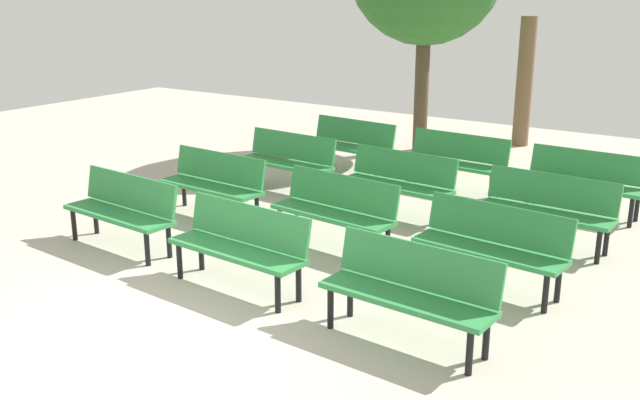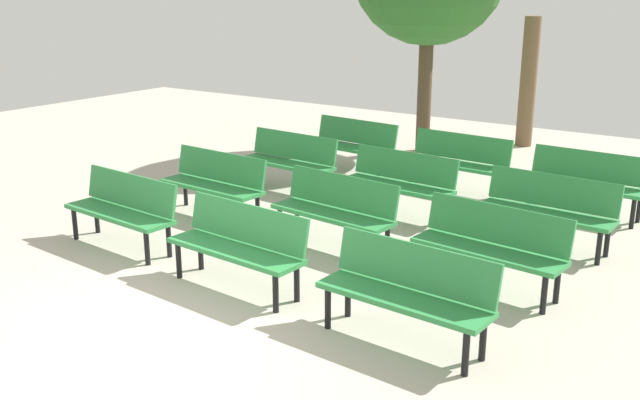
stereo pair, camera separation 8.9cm
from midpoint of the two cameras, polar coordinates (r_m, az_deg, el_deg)
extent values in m
plane|color=#B2A899|center=(6.82, -15.59, -10.79)|extent=(24.00, 24.00, 0.00)
cube|color=#2D8442|center=(8.98, -15.89, -1.11)|extent=(1.63, 0.54, 0.05)
cube|color=#2D8442|center=(9.02, -15.01, 0.67)|extent=(1.60, 0.23, 0.40)
cylinder|color=black|center=(9.51, -19.09, -1.84)|extent=(0.06, 0.06, 0.40)
cylinder|color=black|center=(8.43, -13.77, -3.75)|extent=(0.06, 0.06, 0.40)
cylinder|color=black|center=(9.68, -17.53, -1.38)|extent=(0.06, 0.06, 0.40)
cylinder|color=black|center=(8.61, -12.12, -3.19)|extent=(0.06, 0.06, 0.40)
cube|color=#2D8442|center=(7.53, -6.98, -4.01)|extent=(1.62, 0.54, 0.05)
cube|color=#2D8442|center=(7.58, -5.99, -1.86)|extent=(1.60, 0.22, 0.40)
cylinder|color=black|center=(7.99, -11.34, -4.73)|extent=(0.06, 0.06, 0.40)
cylinder|color=black|center=(7.06, -3.72, -7.34)|extent=(0.06, 0.06, 0.40)
cylinder|color=black|center=(8.19, -9.66, -4.10)|extent=(0.06, 0.06, 0.40)
cylinder|color=black|center=(7.29, -2.05, -6.54)|extent=(0.06, 0.06, 0.40)
cube|color=#2D8442|center=(6.42, 6.39, -7.74)|extent=(1.62, 0.52, 0.05)
cube|color=#2D8442|center=(6.49, 7.37, -5.17)|extent=(1.60, 0.21, 0.40)
cylinder|color=black|center=(6.75, 0.45, -8.51)|extent=(0.06, 0.06, 0.40)
cylinder|color=black|center=(6.11, 11.29, -11.71)|extent=(0.06, 0.06, 0.40)
cylinder|color=black|center=(6.98, 2.03, -7.62)|extent=(0.06, 0.06, 0.40)
cylinder|color=black|center=(6.37, 12.58, -10.56)|extent=(0.06, 0.06, 0.40)
cube|color=#2D8442|center=(9.92, -8.92, 1.01)|extent=(1.62, 0.52, 0.05)
cube|color=#2D8442|center=(10.00, -8.17, 2.62)|extent=(1.60, 0.20, 0.40)
cylinder|color=black|center=(10.38, -12.21, 0.23)|extent=(0.06, 0.06, 0.40)
cylinder|color=black|center=(9.41, -6.56, -1.21)|extent=(0.06, 0.06, 0.40)
cylinder|color=black|center=(10.58, -10.91, 0.62)|extent=(0.06, 0.06, 0.40)
cylinder|color=black|center=(9.63, -5.26, -0.75)|extent=(0.06, 0.06, 0.40)
cube|color=#2D8442|center=(8.64, 0.66, -1.15)|extent=(1.63, 0.59, 0.05)
cube|color=#2D8442|center=(8.72, 1.48, 0.69)|extent=(1.60, 0.27, 0.40)
cylinder|color=black|center=(9.03, -3.46, -1.91)|extent=(0.06, 0.06, 0.40)
cylinder|color=black|center=(8.19, 3.79, -3.88)|extent=(0.06, 0.06, 0.40)
cylinder|color=black|center=(9.25, -2.12, -1.42)|extent=(0.06, 0.06, 0.40)
cylinder|color=black|center=(8.44, 5.05, -3.28)|extent=(0.06, 0.06, 0.40)
cube|color=#2D8442|center=(7.67, 12.81, -3.93)|extent=(1.63, 0.58, 0.05)
cube|color=#2D8442|center=(7.76, 13.58, -1.82)|extent=(1.60, 0.26, 0.40)
cylinder|color=black|center=(7.93, 7.65, -4.72)|extent=(0.06, 0.06, 0.40)
cylinder|color=black|center=(7.36, 17.03, -7.07)|extent=(0.06, 0.06, 0.40)
cylinder|color=black|center=(8.18, 8.83, -4.07)|extent=(0.06, 0.06, 0.40)
cylinder|color=black|center=(7.64, 17.95, -6.27)|extent=(0.06, 0.06, 0.40)
cube|color=#2D8442|center=(11.10, -3.03, 2.87)|extent=(1.62, 0.53, 0.05)
cube|color=#2D8442|center=(11.19, -2.39, 4.28)|extent=(1.60, 0.22, 0.40)
cylinder|color=black|center=(11.49, -6.20, 2.11)|extent=(0.06, 0.06, 0.40)
cylinder|color=black|center=(10.61, -0.68, 0.97)|extent=(0.06, 0.06, 0.40)
cylinder|color=black|center=(11.72, -5.13, 2.42)|extent=(0.06, 0.06, 0.40)
cylinder|color=black|center=(10.85, 0.35, 1.33)|extent=(0.06, 0.06, 0.40)
cube|color=#2D8442|center=(9.91, 5.75, 1.11)|extent=(1.63, 0.55, 0.05)
cube|color=#2D8442|center=(10.01, 6.40, 2.70)|extent=(1.60, 0.23, 0.40)
cylinder|color=black|center=(10.22, 1.91, 0.34)|extent=(0.06, 0.06, 0.40)
cylinder|color=black|center=(9.50, 8.76, -1.12)|extent=(0.06, 0.06, 0.40)
cylinder|color=black|center=(10.47, 2.94, 0.73)|extent=(0.06, 0.06, 0.40)
cylinder|color=black|center=(9.77, 9.68, -0.66)|extent=(0.06, 0.06, 0.40)
cube|color=#2D8442|center=(9.08, 17.04, -1.02)|extent=(1.62, 0.51, 0.05)
cube|color=#2D8442|center=(9.19, 17.59, 0.74)|extent=(1.60, 0.19, 0.40)
cylinder|color=black|center=(9.24, 12.51, -1.84)|extent=(0.06, 0.06, 0.40)
cylinder|color=black|center=(8.81, 20.83, -3.48)|extent=(0.06, 0.06, 0.40)
cylinder|color=black|center=(9.52, 13.31, -1.34)|extent=(0.06, 0.06, 0.40)
cylinder|color=black|center=(9.10, 21.40, -2.91)|extent=(0.06, 0.06, 0.40)
cube|color=#2D8442|center=(12.22, 1.98, 4.17)|extent=(1.63, 0.58, 0.05)
cube|color=#2D8442|center=(12.32, 2.56, 5.43)|extent=(1.60, 0.27, 0.40)
cylinder|color=black|center=(12.57, -1.02, 3.47)|extent=(0.06, 0.06, 0.40)
cylinder|color=black|center=(11.74, 4.23, 2.48)|extent=(0.06, 0.06, 0.40)
cylinder|color=black|center=(12.81, -0.09, 3.72)|extent=(0.06, 0.06, 0.40)
cylinder|color=black|center=(12.00, 5.10, 2.76)|extent=(0.06, 0.06, 0.40)
cube|color=#2D8442|center=(11.23, 10.27, 2.79)|extent=(1.62, 0.53, 0.05)
cube|color=#2D8442|center=(11.35, 10.79, 4.18)|extent=(1.60, 0.21, 0.40)
cylinder|color=black|center=(11.47, 6.74, 2.06)|extent=(0.06, 0.06, 0.40)
cylinder|color=black|center=(10.86, 13.10, 0.90)|extent=(0.06, 0.06, 0.40)
cylinder|color=black|center=(11.74, 7.53, 2.37)|extent=(0.06, 0.06, 0.40)
cylinder|color=black|center=(11.15, 13.78, 1.25)|extent=(0.06, 0.06, 0.40)
cube|color=#2D8442|center=(10.52, 19.76, 1.12)|extent=(1.62, 0.50, 0.05)
cube|color=#2D8442|center=(10.65, 20.20, 2.62)|extent=(1.60, 0.19, 0.40)
cylinder|color=black|center=(10.64, 15.80, 0.38)|extent=(0.06, 0.06, 0.40)
cylinder|color=black|center=(10.27, 23.09, -0.93)|extent=(0.06, 0.06, 0.40)
cylinder|color=black|center=(10.93, 16.40, 0.75)|extent=(0.06, 0.06, 0.40)
cylinder|color=black|center=(10.57, 23.50, -0.50)|extent=(0.06, 0.06, 0.40)
cylinder|color=#4C3A28|center=(13.85, 7.84, 9.05)|extent=(0.27, 0.27, 2.55)
cylinder|color=brown|center=(14.74, 15.66, 8.95)|extent=(0.32, 0.32, 2.50)
camera|label=1|loc=(0.04, -90.29, -0.09)|focal=40.57mm
camera|label=2|loc=(0.04, 89.71, 0.09)|focal=40.57mm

